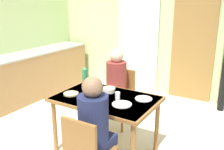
{
  "coord_description": "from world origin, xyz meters",
  "views": [
    {
      "loc": [
        1.98,
        -2.39,
        1.91
      ],
      "look_at": [
        0.4,
        0.22,
        0.99
      ],
      "focal_mm": 41.08,
      "sensor_mm": 36.0,
      "label": 1
    }
  ],
  "objects_px": {
    "kitchen_counter": "(38,73)",
    "chair_far_diner": "(120,94)",
    "serving_bowl_center": "(109,90)",
    "person_far_diner": "(116,78)",
    "dining_table": "(106,104)",
    "person_near_diner": "(94,119)",
    "water_bottle_green_near": "(85,79)"
  },
  "relations": [
    {
      "from": "kitchen_counter",
      "to": "serving_bowl_center",
      "type": "distance_m",
      "value": 2.42
    },
    {
      "from": "person_near_diner",
      "to": "water_bottle_green_near",
      "type": "distance_m",
      "value": 0.99
    },
    {
      "from": "kitchen_counter",
      "to": "dining_table",
      "type": "height_order",
      "value": "kitchen_counter"
    },
    {
      "from": "chair_far_diner",
      "to": "person_far_diner",
      "type": "relative_size",
      "value": 1.13
    },
    {
      "from": "person_near_diner",
      "to": "water_bottle_green_near",
      "type": "xyz_separation_m",
      "value": [
        -0.66,
        0.74,
        0.11
      ]
    },
    {
      "from": "kitchen_counter",
      "to": "serving_bowl_center",
      "type": "height_order",
      "value": "kitchen_counter"
    },
    {
      "from": "kitchen_counter",
      "to": "serving_bowl_center",
      "type": "bearing_deg",
      "value": -21.16
    },
    {
      "from": "person_near_diner",
      "to": "serving_bowl_center",
      "type": "bearing_deg",
      "value": 112.44
    },
    {
      "from": "person_near_diner",
      "to": "person_far_diner",
      "type": "bearing_deg",
      "value": 111.18
    },
    {
      "from": "dining_table",
      "to": "person_far_diner",
      "type": "bearing_deg",
      "value": 109.42
    },
    {
      "from": "chair_far_diner",
      "to": "person_far_diner",
      "type": "xyz_separation_m",
      "value": [
        0.0,
        -0.14,
        0.28
      ]
    },
    {
      "from": "person_near_diner",
      "to": "water_bottle_green_near",
      "type": "bearing_deg",
      "value": 131.67
    },
    {
      "from": "chair_far_diner",
      "to": "serving_bowl_center",
      "type": "xyz_separation_m",
      "value": [
        0.15,
        -0.58,
        0.27
      ]
    },
    {
      "from": "person_far_diner",
      "to": "person_near_diner",
      "type": "bearing_deg",
      "value": 111.18
    },
    {
      "from": "water_bottle_green_near",
      "to": "chair_far_diner",
      "type": "bearing_deg",
      "value": 75.31
    },
    {
      "from": "person_near_diner",
      "to": "serving_bowl_center",
      "type": "distance_m",
      "value": 0.88
    },
    {
      "from": "water_bottle_green_near",
      "to": "serving_bowl_center",
      "type": "relative_size",
      "value": 1.85
    },
    {
      "from": "dining_table",
      "to": "person_far_diner",
      "type": "relative_size",
      "value": 1.62
    },
    {
      "from": "dining_table",
      "to": "person_near_diner",
      "type": "xyz_separation_m",
      "value": [
        0.26,
        -0.63,
        0.12
      ]
    },
    {
      "from": "serving_bowl_center",
      "to": "person_near_diner",
      "type": "bearing_deg",
      "value": -67.56
    },
    {
      "from": "kitchen_counter",
      "to": "chair_far_diner",
      "type": "relative_size",
      "value": 2.81
    },
    {
      "from": "dining_table",
      "to": "person_far_diner",
      "type": "distance_m",
      "value": 0.68
    },
    {
      "from": "kitchen_counter",
      "to": "serving_bowl_center",
      "type": "xyz_separation_m",
      "value": [
        2.23,
        -0.86,
        0.32
      ]
    },
    {
      "from": "person_far_diner",
      "to": "dining_table",
      "type": "bearing_deg",
      "value": 109.42
    },
    {
      "from": "kitchen_counter",
      "to": "chair_far_diner",
      "type": "distance_m",
      "value": 2.1
    },
    {
      "from": "kitchen_counter",
      "to": "chair_far_diner",
      "type": "bearing_deg",
      "value": -7.9
    },
    {
      "from": "dining_table",
      "to": "water_bottle_green_near",
      "type": "bearing_deg",
      "value": 164.18
    },
    {
      "from": "person_near_diner",
      "to": "person_far_diner",
      "type": "distance_m",
      "value": 1.35
    },
    {
      "from": "kitchen_counter",
      "to": "person_near_diner",
      "type": "xyz_separation_m",
      "value": [
        2.57,
        -1.68,
        0.33
      ]
    },
    {
      "from": "kitchen_counter",
      "to": "water_bottle_green_near",
      "type": "height_order",
      "value": "water_bottle_green_near"
    },
    {
      "from": "water_bottle_green_near",
      "to": "serving_bowl_center",
      "type": "height_order",
      "value": "water_bottle_green_near"
    },
    {
      "from": "dining_table",
      "to": "serving_bowl_center",
      "type": "bearing_deg",
      "value": 110.9
    }
  ]
}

